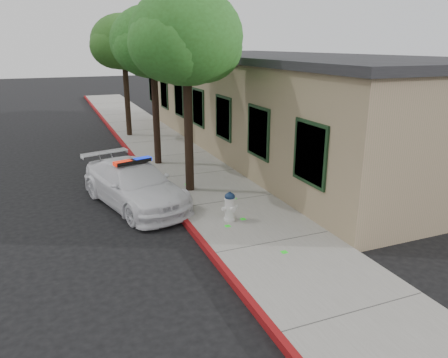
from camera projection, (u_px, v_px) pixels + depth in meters
ground at (210, 260)px, 9.62m from camera, size 120.00×120.00×0.00m
sidewalk at (225, 203)px, 12.82m from camera, size 3.20×60.00×0.15m
red_curb at (176, 210)px, 12.26m from camera, size 0.14×60.00×0.16m
clapboard_building at (278, 102)px, 19.32m from camera, size 7.30×20.89×4.24m
police_car at (134, 184)px, 12.70m from camera, size 2.99×4.85×1.43m
fire_hydrant at (230, 206)px, 11.30m from camera, size 0.45×0.39×0.79m
street_tree_near at (187, 41)px, 12.41m from camera, size 3.59×3.37×6.16m
street_tree_mid at (152, 46)px, 15.58m from camera, size 3.10×3.22×5.92m
street_tree_far at (124, 45)px, 20.72m from camera, size 3.41×3.15×5.96m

